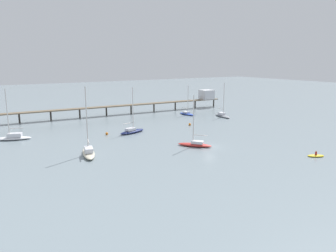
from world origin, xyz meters
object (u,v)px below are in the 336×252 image
(sailboat_blue, at_px, (187,113))
(mooring_buoy_outer, at_px, (190,124))
(dinghy_yellow, at_px, (316,156))
(sailboat_white, at_px, (12,137))
(mooring_buoy_near, at_px, (107,134))
(pier, at_px, (165,100))
(sailboat_red, at_px, (195,143))
(sailboat_navy, at_px, (132,130))
(sailboat_cream, at_px, (89,151))
(sailboat_gray, at_px, (222,115))

(sailboat_blue, bearing_deg, mooring_buoy_outer, -122.55)
(sailboat_blue, bearing_deg, dinghy_yellow, -97.08)
(sailboat_white, relative_size, mooring_buoy_outer, 17.51)
(sailboat_blue, height_order, mooring_buoy_near, sailboat_blue)
(dinghy_yellow, height_order, mooring_buoy_near, dinghy_yellow)
(pier, relative_size, mooring_buoy_outer, 119.88)
(pier, distance_m, sailboat_white, 53.94)
(mooring_buoy_near, bearing_deg, sailboat_white, 161.26)
(sailboat_red, distance_m, mooring_buoy_outer, 21.64)
(sailboat_red, xyz_separation_m, sailboat_navy, (-5.65, 18.16, 0.01))
(sailboat_cream, bearing_deg, sailboat_navy, 39.97)
(pier, xyz_separation_m, sailboat_white, (-50.85, -17.73, -3.05))
(pier, bearing_deg, sailboat_cream, -136.41)
(sailboat_cream, bearing_deg, mooring_buoy_near, 56.99)
(sailboat_navy, relative_size, sailboat_cream, 0.86)
(sailboat_red, distance_m, sailboat_navy, 19.02)
(pier, bearing_deg, sailboat_gray, -66.45)
(sailboat_gray, bearing_deg, mooring_buoy_outer, -160.98)
(sailboat_white, distance_m, dinghy_yellow, 63.42)
(sailboat_red, distance_m, sailboat_gray, 37.03)
(sailboat_red, relative_size, mooring_buoy_near, 16.34)
(pier, xyz_separation_m, dinghy_yellow, (-4.85, -61.38, -3.51))
(sailboat_navy, distance_m, mooring_buoy_near, 6.14)
(sailboat_red, relative_size, sailboat_cream, 0.83)
(pier, relative_size, sailboat_navy, 7.07)
(mooring_buoy_near, bearing_deg, mooring_buoy_outer, -3.08)
(pier, height_order, mooring_buoy_near, pier)
(sailboat_navy, bearing_deg, sailboat_blue, 28.77)
(mooring_buoy_near, xyz_separation_m, mooring_buoy_outer, (23.31, -1.25, 0.00))
(sailboat_blue, height_order, mooring_buoy_outer, sailboat_blue)
(sailboat_navy, xyz_separation_m, sailboat_cream, (-15.02, -12.59, 0.11))
(mooring_buoy_near, relative_size, mooring_buoy_outer, 1.00)
(sailboat_navy, xyz_separation_m, sailboat_white, (-25.64, 7.98, 0.01))
(mooring_buoy_near, bearing_deg, dinghy_yellow, -54.53)
(sailboat_blue, xyz_separation_m, mooring_buoy_near, (-32.60, -13.30, -0.24))
(sailboat_navy, height_order, mooring_buoy_near, sailboat_navy)
(sailboat_red, bearing_deg, dinghy_yellow, -49.96)
(sailboat_blue, height_order, dinghy_yellow, sailboat_blue)
(sailboat_red, distance_m, sailboat_cream, 21.41)
(sailboat_red, height_order, dinghy_yellow, sailboat_red)
(sailboat_white, relative_size, mooring_buoy_near, 17.55)
(pier, distance_m, sailboat_gray, 21.96)
(sailboat_navy, distance_m, sailboat_cream, 19.60)
(sailboat_gray, height_order, mooring_buoy_outer, sailboat_gray)
(sailboat_gray, relative_size, dinghy_yellow, 3.16)
(dinghy_yellow, xyz_separation_m, mooring_buoy_outer, (-3.04, 35.74, 0.12))
(pier, relative_size, sailboat_blue, 8.23)
(sailboat_gray, bearing_deg, sailboat_blue, 129.51)
(sailboat_red, distance_m, mooring_buoy_near, 22.69)
(pier, height_order, dinghy_yellow, pier)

